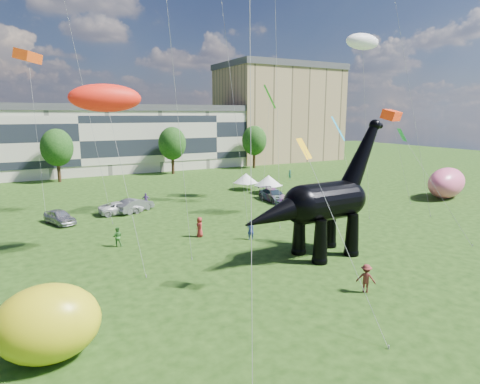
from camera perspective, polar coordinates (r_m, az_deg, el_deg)
name	(u,v)px	position (r m, az deg, el deg)	size (l,w,h in m)	color
ground	(317,281)	(28.59, 10.85, -12.32)	(220.00, 220.00, 0.00)	#16330C
terrace_row	(76,142)	(82.82, -22.29, 6.56)	(78.00, 11.00, 12.00)	beige
apartment_block	(278,115)	(102.41, 5.49, 10.81)	(28.00, 18.00, 22.00)	tan
tree_mid_left	(57,145)	(73.51, -24.63, 6.15)	(5.20, 5.20, 9.44)	#382314
tree_mid_right	(172,141)	(77.44, -9.63, 7.19)	(5.20, 5.20, 9.44)	#382314
tree_far_right	(254,138)	(84.95, 2.04, 7.65)	(5.20, 5.20, 9.44)	#382314
dinosaur_sculpture	(321,204)	(32.24, 11.46, -1.73)	(13.74, 3.93, 11.23)	black
car_silver	(60,217)	(45.72, -24.27, -3.23)	(1.78, 4.44, 1.51)	#A6A6AA
car_grey	(134,205)	(48.41, -14.80, -1.82)	(1.68, 4.83, 1.59)	slate
car_white	(121,208)	(47.93, -16.51, -2.16)	(2.31, 5.00, 1.39)	silver
car_dark	(274,195)	(52.79, 4.81, -0.44)	(2.22, 5.47, 1.59)	#595960
gazebo_near	(269,180)	(57.92, 4.08, 1.64)	(4.91, 4.91, 2.63)	white
gazebo_far	(246,178)	(60.48, 0.83, 1.98)	(4.65, 4.65, 2.49)	white
inflatable_pink	(446,183)	(61.33, 27.30, 1.17)	(8.24, 4.12, 4.12)	#F9608F
inflatable_yellow	(48,323)	(21.23, -25.66, -16.48)	(4.69, 3.61, 3.61)	yellow
visitors	(217,220)	(39.81, -3.24, -4.07)	(48.68, 40.71, 1.89)	maroon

